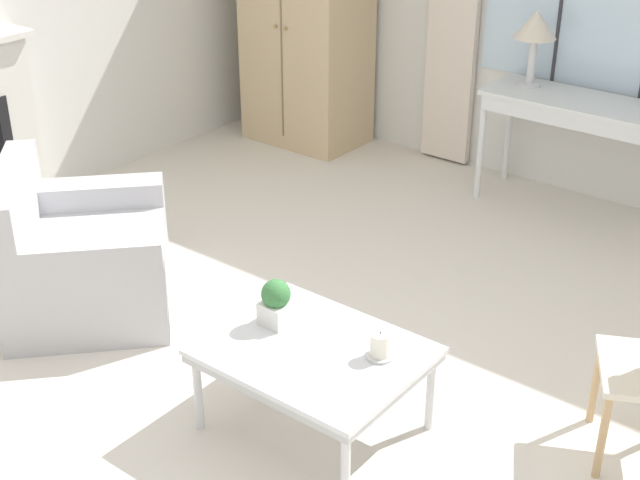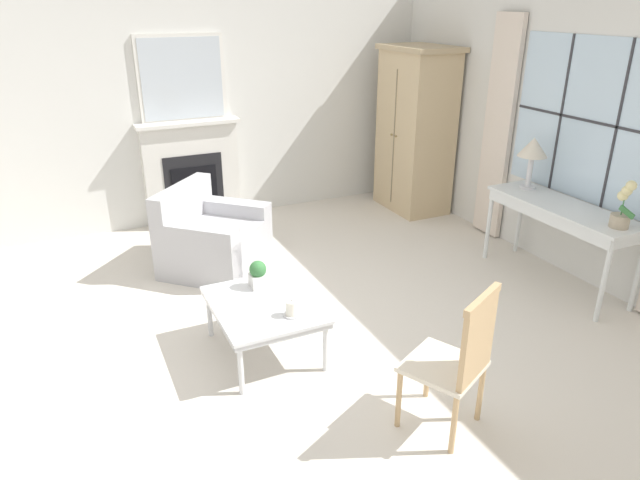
{
  "view_description": "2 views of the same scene",
  "coord_description": "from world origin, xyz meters",
  "px_view_note": "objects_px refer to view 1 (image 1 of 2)",
  "views": [
    {
      "loc": [
        2.13,
        -2.78,
        2.64
      ],
      "look_at": [
        0.08,
        -0.16,
        0.93
      ],
      "focal_mm": 50.0,
      "sensor_mm": 36.0,
      "label": 1
    },
    {
      "loc": [
        3.7,
        -1.44,
        2.55
      ],
      "look_at": [
        0.11,
        0.23,
        0.86
      ],
      "focal_mm": 32.0,
      "sensor_mm": 36.0,
      "label": 2
    }
  ],
  "objects_px": {
    "armoire": "(307,15)",
    "console_table": "(598,115)",
    "table_lamp": "(536,28)",
    "armchair_upholstered": "(82,261)",
    "potted_plant_small": "(276,302)",
    "pillar_candle": "(380,346)",
    "coffee_table": "(314,357)"
  },
  "relations": [
    {
      "from": "table_lamp",
      "to": "armchair_upholstered",
      "type": "xyz_separation_m",
      "value": [
        -1.18,
        -2.95,
        -0.9
      ]
    },
    {
      "from": "pillar_candle",
      "to": "coffee_table",
      "type": "bearing_deg",
      "value": -154.72
    },
    {
      "from": "console_table",
      "to": "potted_plant_small",
      "type": "distance_m",
      "value": 2.9
    },
    {
      "from": "table_lamp",
      "to": "armchair_upholstered",
      "type": "bearing_deg",
      "value": -111.87
    },
    {
      "from": "console_table",
      "to": "coffee_table",
      "type": "xyz_separation_m",
      "value": [
        -0.04,
        -2.93,
        -0.31
      ]
    },
    {
      "from": "pillar_candle",
      "to": "armoire",
      "type": "bearing_deg",
      "value": 133.44
    },
    {
      "from": "console_table",
      "to": "table_lamp",
      "type": "relative_size",
      "value": 2.94
    },
    {
      "from": "armchair_upholstered",
      "to": "coffee_table",
      "type": "bearing_deg",
      "value": -1.67
    },
    {
      "from": "armoire",
      "to": "potted_plant_small",
      "type": "bearing_deg",
      "value": -53.54
    },
    {
      "from": "table_lamp",
      "to": "pillar_candle",
      "type": "distance_m",
      "value": 3.05
    },
    {
      "from": "potted_plant_small",
      "to": "pillar_candle",
      "type": "relative_size",
      "value": 1.71
    },
    {
      "from": "console_table",
      "to": "potted_plant_small",
      "type": "relative_size",
      "value": 6.76
    },
    {
      "from": "armchair_upholstered",
      "to": "pillar_candle",
      "type": "xyz_separation_m",
      "value": [
        1.93,
        0.08,
        0.2
      ]
    },
    {
      "from": "coffee_table",
      "to": "table_lamp",
      "type": "bearing_deg",
      "value": 99.22
    },
    {
      "from": "armoire",
      "to": "pillar_candle",
      "type": "xyz_separation_m",
      "value": [
        2.62,
        -2.76,
        -0.53
      ]
    },
    {
      "from": "potted_plant_small",
      "to": "pillar_candle",
      "type": "distance_m",
      "value": 0.53
    },
    {
      "from": "armoire",
      "to": "console_table",
      "type": "xyz_separation_m",
      "value": [
        2.4,
        0.05,
        -0.32
      ]
    },
    {
      "from": "coffee_table",
      "to": "pillar_candle",
      "type": "relative_size",
      "value": 7.08
    },
    {
      "from": "armoire",
      "to": "armchair_upholstered",
      "type": "distance_m",
      "value": 3.01
    },
    {
      "from": "armoire",
      "to": "table_lamp",
      "type": "distance_m",
      "value": 1.88
    },
    {
      "from": "armchair_upholstered",
      "to": "table_lamp",
      "type": "bearing_deg",
      "value": 68.13
    },
    {
      "from": "potted_plant_small",
      "to": "console_table",
      "type": "bearing_deg",
      "value": 83.97
    },
    {
      "from": "coffee_table",
      "to": "potted_plant_small",
      "type": "distance_m",
      "value": 0.31
    },
    {
      "from": "coffee_table",
      "to": "pillar_candle",
      "type": "height_order",
      "value": "pillar_candle"
    },
    {
      "from": "armoire",
      "to": "potted_plant_small",
      "type": "height_order",
      "value": "armoire"
    },
    {
      "from": "console_table",
      "to": "table_lamp",
      "type": "height_order",
      "value": "table_lamp"
    },
    {
      "from": "armoire",
      "to": "console_table",
      "type": "distance_m",
      "value": 2.42
    },
    {
      "from": "armchair_upholstered",
      "to": "potted_plant_small",
      "type": "relative_size",
      "value": 5.7
    },
    {
      "from": "console_table",
      "to": "pillar_candle",
      "type": "relative_size",
      "value": 11.57
    },
    {
      "from": "table_lamp",
      "to": "coffee_table",
      "type": "height_order",
      "value": "table_lamp"
    },
    {
      "from": "armoire",
      "to": "coffee_table",
      "type": "height_order",
      "value": "armoire"
    },
    {
      "from": "table_lamp",
      "to": "potted_plant_small",
      "type": "xyz_separation_m",
      "value": [
        0.22,
        -2.94,
        -0.64
      ]
    }
  ]
}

